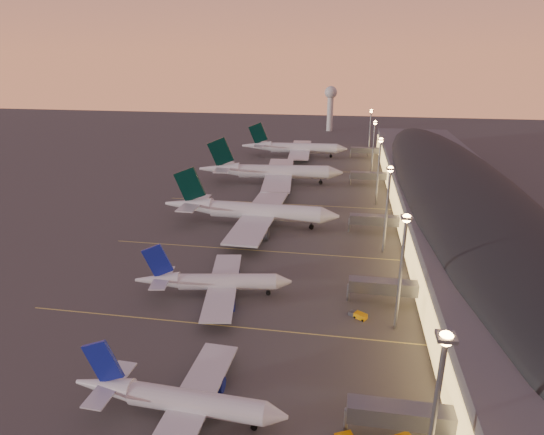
% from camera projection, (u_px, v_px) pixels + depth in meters
% --- Properties ---
extents(ground, '(700.00, 700.00, 0.00)m').
position_uv_depth(ground, '(230.00, 313.00, 102.20)').
color(ground, '#474442').
extents(airliner_narrow_south, '(35.83, 31.99, 12.81)m').
position_uv_depth(airliner_narrow_south, '(178.00, 400.00, 72.07)').
color(airliner_narrow_south, silver).
rests_on(airliner_narrow_south, ground).
extents(airliner_narrow_north, '(37.59, 33.95, 13.44)m').
position_uv_depth(airliner_narrow_north, '(214.00, 282.00, 108.89)').
color(airliner_narrow_north, silver).
rests_on(airliner_narrow_north, ground).
extents(airliner_wide_near, '(60.33, 54.85, 19.33)m').
position_uv_depth(airliner_wide_near, '(250.00, 211.00, 153.21)').
color(airliner_wide_near, silver).
rests_on(airliner_wide_near, ground).
extents(airliner_wide_mid, '(64.32, 58.88, 20.57)m').
position_uv_depth(airliner_wide_mid, '(271.00, 172.00, 202.47)').
color(airliner_wide_mid, silver).
rests_on(airliner_wide_mid, ground).
extents(airliner_wide_far, '(59.19, 53.95, 18.94)m').
position_uv_depth(airliner_wide_far, '(294.00, 148.00, 254.97)').
color(airliner_wide_far, silver).
rests_on(airliner_wide_far, ground).
extents(terminal_building, '(56.35, 255.00, 17.46)m').
position_uv_depth(terminal_building, '(456.00, 196.00, 156.85)').
color(terminal_building, '#525358').
rests_on(terminal_building, ground).
extents(light_masts, '(2.20, 217.20, 25.90)m').
position_uv_depth(light_masts, '(383.00, 173.00, 150.92)').
color(light_masts, gray).
rests_on(light_masts, ground).
extents(radar_tower, '(9.00, 9.00, 32.50)m').
position_uv_depth(radar_tower, '(331.00, 101.00, 334.25)').
color(radar_tower, silver).
rests_on(radar_tower, ground).
extents(lane_markings, '(90.00, 180.36, 0.00)m').
position_uv_depth(lane_markings, '(263.00, 244.00, 139.28)').
color(lane_markings, '#D8C659').
rests_on(lane_markings, ground).
extents(baggage_tug_c, '(4.28, 3.48, 1.21)m').
position_uv_depth(baggage_tug_c, '(358.00, 315.00, 100.45)').
color(baggage_tug_c, orange).
rests_on(baggage_tug_c, ground).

